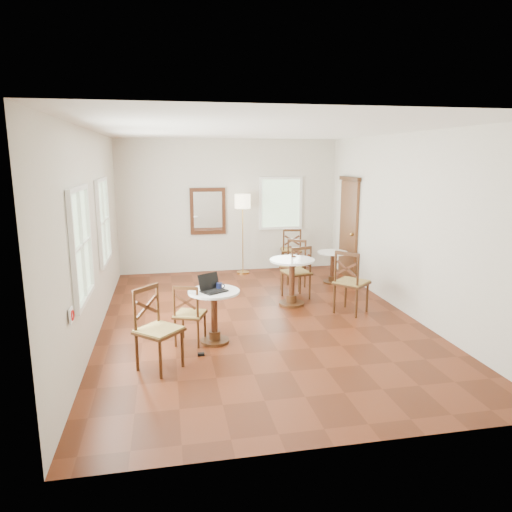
{
  "coord_description": "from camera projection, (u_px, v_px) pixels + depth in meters",
  "views": [
    {
      "loc": [
        -1.44,
        -7.14,
        2.6
      ],
      "look_at": [
        0.0,
        0.3,
        1.0
      ],
      "focal_mm": 32.93,
      "sensor_mm": 36.0,
      "label": 1
    }
  ],
  "objects": [
    {
      "name": "navy_mug",
      "position": [
        220.0,
        286.0,
        6.62
      ],
      "size": [
        0.12,
        0.08,
        0.1
      ],
      "color": "black",
      "rests_on": "cafe_table_near"
    },
    {
      "name": "water_glass",
      "position": [
        217.0,
        285.0,
        6.68
      ],
      "size": [
        0.06,
        0.06,
        0.11
      ],
      "primitive_type": "cylinder",
      "color": "white",
      "rests_on": "cafe_table_near"
    },
    {
      "name": "cafe_table_near",
      "position": [
        214.0,
        311.0,
        6.63
      ],
      "size": [
        0.73,
        0.73,
        0.77
      ],
      "color": "#3F230F",
      "rests_on": "ground"
    },
    {
      "name": "cafe_table_back",
      "position": [
        332.0,
        264.0,
        9.83
      ],
      "size": [
        0.63,
        0.63,
        0.67
      ],
      "color": "#3F230F",
      "rests_on": "ground"
    },
    {
      "name": "chair_near_a",
      "position": [
        189.0,
        314.0,
        6.59
      ],
      "size": [
        0.52,
        0.52,
        0.88
      ],
      "rotation": [
        0.0,
        0.0,
        2.77
      ],
      "color": "#3F230F",
      "rests_on": "ground"
    },
    {
      "name": "power_adapter",
      "position": [
        201.0,
        354.0,
        6.27
      ],
      "size": [
        0.09,
        0.05,
        0.04
      ],
      "primitive_type": "cube",
      "color": "black",
      "rests_on": "ground"
    },
    {
      "name": "chair_back_b",
      "position": [
        294.0,
        265.0,
        9.4
      ],
      "size": [
        0.63,
        0.63,
        0.98
      ],
      "rotation": [
        0.0,
        0.0,
        -0.61
      ],
      "color": "#3F230F",
      "rests_on": "ground"
    },
    {
      "name": "ground",
      "position": [
        259.0,
        320.0,
        7.66
      ],
      "size": [
        7.0,
        7.0,
        0.0
      ],
      "primitive_type": "plane",
      "color": "#56210E",
      "rests_on": "ground"
    },
    {
      "name": "mouse",
      "position": [
        216.0,
        288.0,
        6.66
      ],
      "size": [
        0.1,
        0.07,
        0.04
      ],
      "primitive_type": "ellipsoid",
      "rotation": [
        0.0,
        0.0,
        -0.1
      ],
      "color": "black",
      "rests_on": "cafe_table_near"
    },
    {
      "name": "room_shell",
      "position": [
        253.0,
        202.0,
        7.52
      ],
      "size": [
        5.02,
        7.02,
        3.01
      ],
      "color": "beige",
      "rests_on": "ground"
    },
    {
      "name": "chair_mid_a",
      "position": [
        297.0,
        272.0,
        8.73
      ],
      "size": [
        0.55,
        0.55,
        1.01
      ],
      "rotation": [
        0.0,
        0.0,
        3.36
      ],
      "color": "#3F230F",
      "rests_on": "ground"
    },
    {
      "name": "chair_mid_b",
      "position": [
        351.0,
        282.0,
        7.89
      ],
      "size": [
        0.7,
        0.7,
        1.08
      ],
      "rotation": [
        0.0,
        0.0,
        2.29
      ],
      "color": "#3F230F",
      "rests_on": "ground"
    },
    {
      "name": "floor_lamp",
      "position": [
        243.0,
        207.0,
        10.42
      ],
      "size": [
        0.35,
        0.35,
        1.79
      ],
      "color": "#BF8C3F",
      "rests_on": "ground"
    },
    {
      "name": "laptop",
      "position": [
        212.0,
        287.0,
        6.54
      ],
      "size": [
        0.43,
        0.41,
        0.24
      ],
      "rotation": [
        0.0,
        0.0,
        0.55
      ],
      "color": "black",
      "rests_on": "cafe_table_near"
    },
    {
      "name": "cafe_table_mid",
      "position": [
        292.0,
        277.0,
        8.33
      ],
      "size": [
        0.79,
        0.79,
        0.84
      ],
      "color": "#3F230F",
      "rests_on": "ground"
    },
    {
      "name": "chair_back_a",
      "position": [
        291.0,
        250.0,
        10.84
      ],
      "size": [
        0.54,
        0.54,
        1.01
      ],
      "rotation": [
        0.0,
        0.0,
        2.97
      ],
      "color": "#3F230F",
      "rests_on": "ground"
    },
    {
      "name": "chair_near_b",
      "position": [
        157.0,
        329.0,
        5.8
      ],
      "size": [
        0.68,
        0.68,
        1.04
      ],
      "rotation": [
        0.0,
        0.0,
        0.81
      ],
      "color": "#3F230F",
      "rests_on": "ground"
    }
  ]
}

